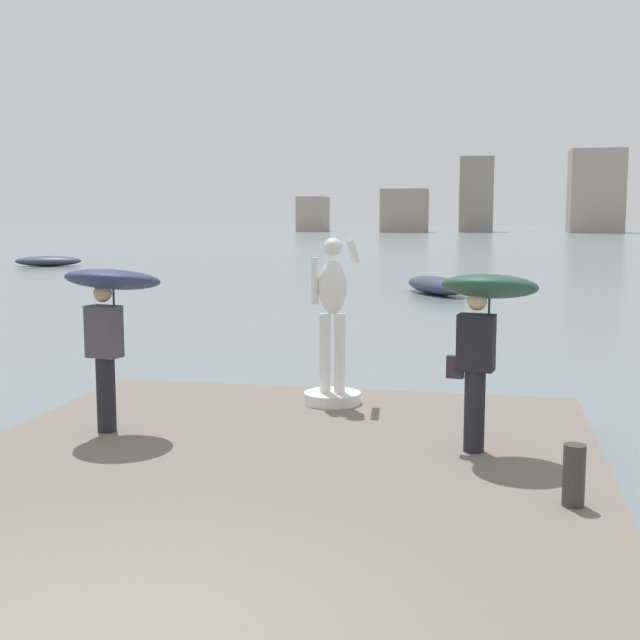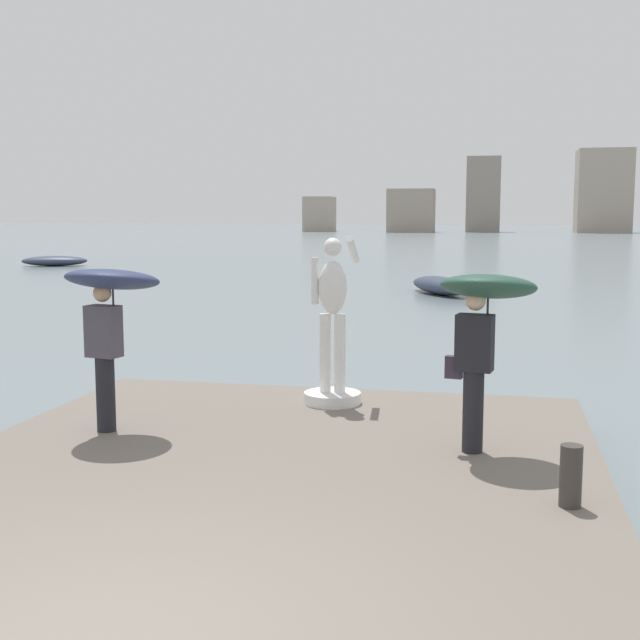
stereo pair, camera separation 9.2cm
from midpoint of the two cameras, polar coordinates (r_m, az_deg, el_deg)
The scene contains 9 objects.
ground_plane at distance 44.31m, azimuth 8.77°, elevation 3.44°, with size 400.00×400.00×0.00m, color slate.
pier at distance 7.29m, azimuth -7.05°, elevation -14.68°, with size 6.76×10.47×0.40m, color #70665B.
statue_white_figure at distance 10.99m, azimuth 0.63°, elevation -1.36°, with size 0.77×0.94×2.25m.
onlooker_left at distance 9.76m, azimuth -14.51°, elevation 1.27°, with size 1.26×1.28×1.97m.
onlooker_right at distance 8.81m, azimuth 11.03°, elevation 0.59°, with size 1.17×1.19×1.97m.
mooring_bollard at distance 7.59m, azimuth 16.79°, elevation -10.22°, with size 0.19×0.19×0.55m, color #38332D.
boat_near at distance 30.69m, azimuth 7.94°, elevation 2.38°, with size 3.11×4.19×0.64m.
boat_mid at distance 49.43m, azimuth -18.29°, elevation 3.88°, with size 3.94×2.61×0.57m.
distant_skyline at distance 139.73m, azimuth 14.13°, elevation 8.11°, with size 62.99×10.78×13.19m.
Camera 1 is at (2.15, -4.16, 2.92)m, focal length 46.36 mm.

